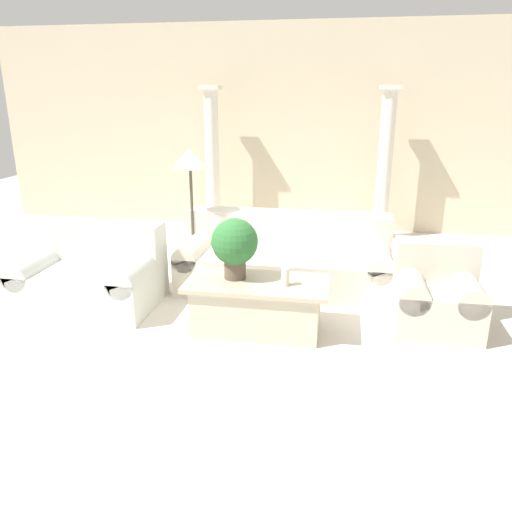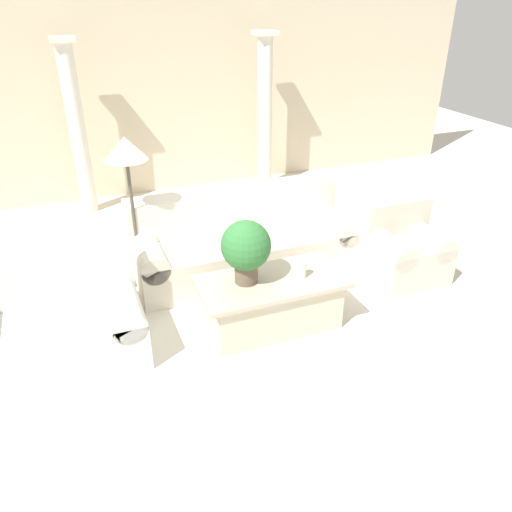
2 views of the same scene
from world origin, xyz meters
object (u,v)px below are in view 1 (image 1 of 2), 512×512
loveseat (93,273)px  coffee_table (257,305)px  potted_plant (235,244)px  armchair (436,294)px  sofa_long (285,260)px  floor_lamp (190,167)px

loveseat → coffee_table: loveseat is taller
potted_plant → armchair: bearing=9.6°
sofa_long → armchair: sofa_long is taller
coffee_table → armchair: 1.72m
loveseat → potted_plant: (1.61, -0.27, 0.49)m
potted_plant → armchair: 1.98m
sofa_long → armchair: size_ratio=2.97×
armchair → floor_lamp: bearing=162.3°
armchair → sofa_long: bearing=153.4°
loveseat → potted_plant: bearing=-9.3°
sofa_long → coffee_table: (-0.13, -1.15, -0.08)m
sofa_long → coffee_table: size_ratio=1.79×
potted_plant → floor_lamp: size_ratio=0.37×
coffee_table → floor_lamp: size_ratio=0.85×
potted_plant → coffee_table: bearing=-14.4°
floor_lamp → armchair: (2.66, -0.85, -1.02)m
sofa_long → potted_plant: (-0.35, -1.09, 0.49)m
floor_lamp → armchair: bearing=-17.7°
sofa_long → potted_plant: potted_plant is taller
coffee_table → loveseat: bearing=170.0°
loveseat → armchair: loveseat is taller
floor_lamp → potted_plant: bearing=-56.7°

